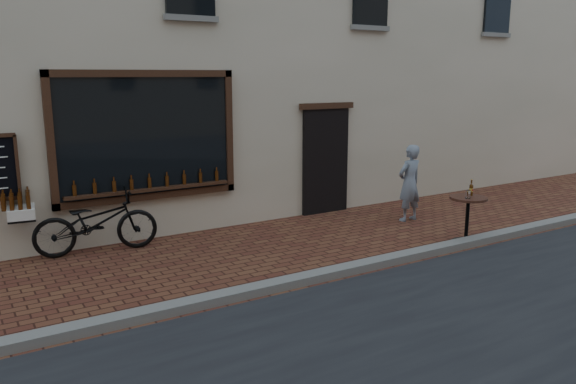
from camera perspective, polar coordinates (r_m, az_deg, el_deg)
ground at (r=8.32m, az=6.83°, el=-8.59°), size 90.00×90.00×0.00m
kerb at (r=8.44m, az=6.00°, el=-7.82°), size 90.00×0.25×0.12m
cargo_bicycle at (r=9.73m, az=-19.17°, el=-2.89°), size 2.38×0.91×1.11m
bistro_table at (r=10.23m, az=17.80°, el=-1.76°), size 0.64×0.64×1.10m
pedestrian at (r=11.45m, az=12.24°, el=0.90°), size 0.59×0.41×1.54m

